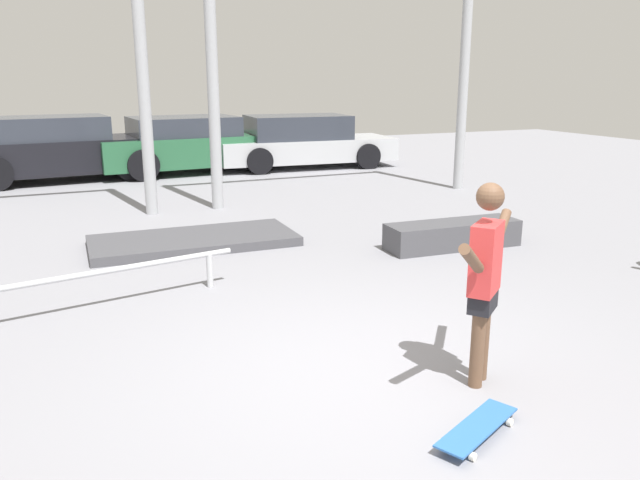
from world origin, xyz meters
name	(u,v)px	position (x,y,z in m)	size (l,w,h in m)	color
ground_plane	(361,374)	(0.00, 0.00, 0.00)	(36.00, 36.00, 0.00)	gray
skateboarder	(485,274)	(0.77, -0.46, 0.88)	(1.07, 0.87, 1.56)	brown
skateboard	(477,428)	(0.30, -1.08, 0.06)	(0.78, 0.52, 0.08)	#2D66B2
grind_box	(453,235)	(2.88, 2.88, 0.18)	(1.89, 0.54, 0.36)	#47474C
manual_pad	(194,240)	(-0.36, 4.43, 0.06)	(2.80, 1.28, 0.13)	#47474C
grind_rail	(105,276)	(-1.70, 2.35, 0.33)	(2.74, 0.58, 0.41)	#B7BABF
canopy_support_right	(350,24)	(3.15, 6.75, 3.21)	(5.35, 0.20, 5.21)	#A5A8AD
parked_car_black	(57,149)	(-1.93, 11.21, 0.70)	(4.54, 2.18, 1.43)	black
parked_car_green	(190,145)	(1.07, 11.32, 0.67)	(4.59, 2.24, 1.35)	#28603D
parked_car_silver	(302,142)	(3.91, 11.02, 0.64)	(4.67, 2.14, 1.33)	#B7BABF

